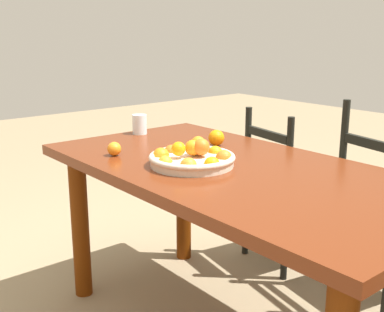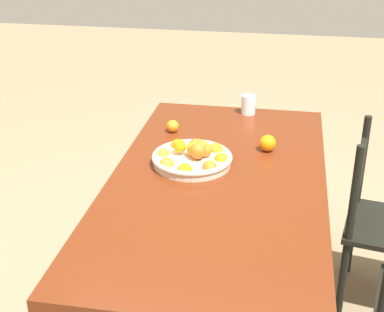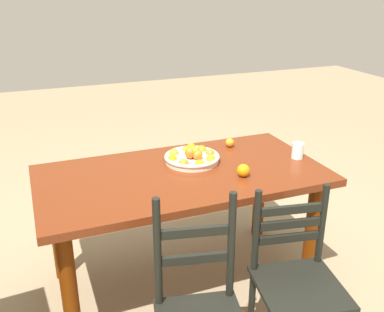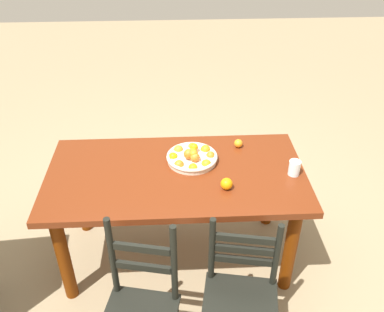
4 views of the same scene
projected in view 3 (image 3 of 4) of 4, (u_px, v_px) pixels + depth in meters
ground_plane at (183, 279)px, 2.90m from camera, size 12.00×12.00×0.00m
dining_table at (182, 189)px, 2.66m from camera, size 1.70×0.88×0.78m
chair_near_window at (296, 280)px, 2.22m from camera, size 0.48×0.48×0.89m
fruit_bowl at (192, 157)px, 2.75m from camera, size 0.35×0.35×0.11m
orange_loose_0 at (230, 143)px, 3.00m from camera, size 0.06×0.06×0.06m
orange_loose_1 at (243, 170)px, 2.54m from camera, size 0.08×0.08×0.08m
drinking_glass at (298, 151)px, 2.80m from camera, size 0.08×0.08×0.10m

